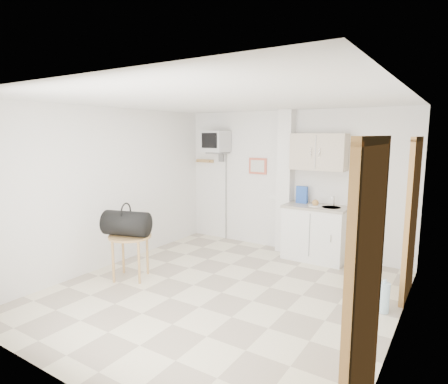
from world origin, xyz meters
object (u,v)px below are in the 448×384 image
Objects in this scene: duffel_bag at (126,223)px; water_bottle at (384,297)px; crt_television at (216,142)px; round_table at (130,241)px.

water_bottle is (3.33, 0.90, -0.65)m from duffel_bag.
duffel_bag is at bearing -164.87° from water_bottle.
crt_television reaches higher than water_bottle.
round_table reaches higher than water_bottle.
duffel_bag is at bearing -127.45° from round_table.
water_bottle is (3.30, 0.87, -0.38)m from round_table.
water_bottle is at bearing -1.42° from duffel_bag.
crt_television is at bearing 156.75° from water_bottle.
crt_television is 3.33× the size of round_table.
crt_television is 4.05m from water_bottle.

